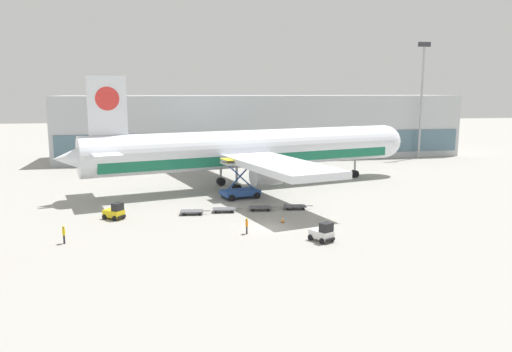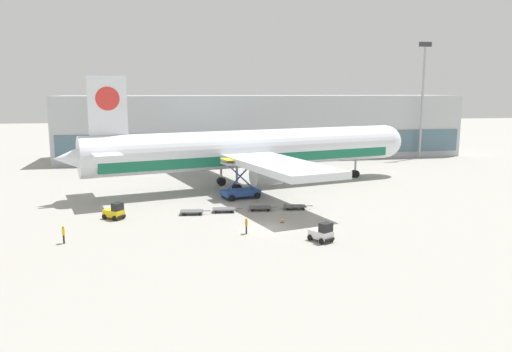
{
  "view_description": "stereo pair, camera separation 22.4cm",
  "coord_description": "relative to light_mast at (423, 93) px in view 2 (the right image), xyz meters",
  "views": [
    {
      "loc": [
        -11.48,
        -52.16,
        14.92
      ],
      "look_at": [
        0.9,
        10.88,
        4.0
      ],
      "focal_mm": 35.0,
      "sensor_mm": 36.0,
      "label": 1
    },
    {
      "loc": [
        -11.26,
        -52.21,
        14.92
      ],
      "look_at": [
        0.9,
        10.88,
        4.0
      ],
      "focal_mm": 35.0,
      "sensor_mm": 36.0,
      "label": 2
    }
  ],
  "objects": [
    {
      "name": "baggage_tug_mid",
      "position": [
        -41.82,
        -56.64,
        -13.78
      ],
      "size": [
        2.49,
        2.81,
        2.0
      ],
      "rotation": [
        0.0,
        0.0,
        -1.08
      ],
      "color": "silver",
      "rests_on": "ground_plane"
    },
    {
      "name": "baggage_tug_foreground",
      "position": [
        -63.08,
        -43.44,
        -13.78
      ],
      "size": [
        2.79,
        2.67,
        2.0
      ],
      "rotation": [
        0.0,
        0.0,
        -0.68
      ],
      "color": "yellow",
      "rests_on": "ground_plane"
    },
    {
      "name": "light_mast",
      "position": [
        0.0,
        0.0,
        0.0
      ],
      "size": [
        2.8,
        0.5,
        25.56
      ],
      "color": "#9EA0A5",
      "rests_on": "ground_plane"
    },
    {
      "name": "baggage_dolly_lead",
      "position": [
        -53.98,
        -42.95,
        -14.26
      ],
      "size": [
        3.77,
        1.81,
        0.48
      ],
      "rotation": [
        0.0,
        0.0,
        -0.11
      ],
      "color": "#56565B",
      "rests_on": "ground_plane"
    },
    {
      "name": "airplane_main",
      "position": [
        -44.03,
        -26.75,
        -8.81
      ],
      "size": [
        56.97,
        48.48,
        17.0
      ],
      "rotation": [
        0.0,
        0.0,
        0.25
      ],
      "color": "silver",
      "rests_on": "ground_plane"
    },
    {
      "name": "ground_crew_near",
      "position": [
        -48.85,
        -52.54,
        -13.64
      ],
      "size": [
        0.23,
        0.57,
        1.73
      ],
      "rotation": [
        0.0,
        0.0,
        4.68
      ],
      "color": "black",
      "rests_on": "ground_plane"
    },
    {
      "name": "baggage_dolly_second",
      "position": [
        -49.95,
        -42.51,
        -14.26
      ],
      "size": [
        3.77,
        1.81,
        0.48
      ],
      "rotation": [
        0.0,
        0.0,
        -0.11
      ],
      "color": "#56565B",
      "rests_on": "ground_plane"
    },
    {
      "name": "traffic_cone_near",
      "position": [
        -44.0,
        -48.83,
        -14.3
      ],
      "size": [
        0.4,
        0.4,
        0.72
      ],
      "color": "black",
      "rests_on": "ground_plane"
    },
    {
      "name": "baggage_dolly_third",
      "position": [
        -45.32,
        -42.5,
        -14.26
      ],
      "size": [
        3.77,
        1.81,
        0.48
      ],
      "rotation": [
        0.0,
        0.0,
        -0.11
      ],
      "color": "#56565B",
      "rests_on": "ground_plane"
    },
    {
      "name": "baggage_dolly_trail",
      "position": [
        -40.81,
        -42.71,
        -14.26
      ],
      "size": [
        3.77,
        1.81,
        0.48
      ],
      "rotation": [
        0.0,
        0.0,
        -0.11
      ],
      "color": "#56565B",
      "rests_on": "ground_plane"
    },
    {
      "name": "scissor_lift_loader",
      "position": [
        -46.6,
        -34.53,
        -12.52
      ],
      "size": [
        5.78,
        4.45,
        5.66
      ],
      "rotation": [
        0.0,
        0.0,
        0.25
      ],
      "color": "#284C99",
      "rests_on": "ground_plane"
    },
    {
      "name": "ground_plane",
      "position": [
        -46.26,
        -50.74,
        -14.65
      ],
      "size": [
        400.0,
        400.0,
        0.0
      ],
      "primitive_type": "plane",
      "color": "#9E9B93"
    },
    {
      "name": "ground_crew_far",
      "position": [
        -67.25,
        -52.43,
        -13.57
      ],
      "size": [
        0.33,
        0.54,
        1.83
      ],
      "rotation": [
        0.0,
        0.0,
        5.07
      ],
      "color": "black",
      "rests_on": "ground_plane"
    },
    {
      "name": "terminal_building",
      "position": [
        -34.13,
        10.52,
        -7.67
      ],
      "size": [
        90.0,
        18.2,
        14.0
      ],
      "color": "#B2B7BC",
      "rests_on": "ground_plane"
    }
  ]
}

